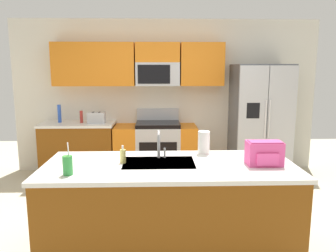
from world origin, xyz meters
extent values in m
plane|color=beige|center=(0.00, 0.00, 0.00)|extent=(9.00, 9.00, 0.00)
cube|color=silver|center=(0.00, 2.15, 1.30)|extent=(5.20, 0.10, 2.60)
cube|color=orange|center=(-1.50, 1.94, 1.85)|extent=(0.70, 0.32, 0.70)
cube|color=orange|center=(-0.84, 1.94, 1.85)|extent=(0.63, 0.32, 0.70)
cube|color=orange|center=(0.59, 1.94, 1.85)|extent=(0.71, 0.32, 0.70)
cube|color=#B7BABF|center=(-0.14, 1.94, 1.69)|extent=(0.72, 0.32, 0.38)
cube|color=black|center=(-0.20, 1.78, 1.69)|extent=(0.52, 0.01, 0.30)
cube|color=orange|center=(-0.14, 1.94, 2.04)|extent=(0.72, 0.32, 0.32)
cube|color=brown|center=(-1.47, 1.80, 0.43)|extent=(1.17, 0.60, 0.86)
cube|color=silver|center=(-1.47, 1.80, 0.88)|extent=(1.20, 0.63, 0.04)
cube|color=#B7BABF|center=(-0.14, 1.80, 0.42)|extent=(0.72, 0.60, 0.84)
cube|color=black|center=(-0.14, 1.50, 0.45)|extent=(0.60, 0.01, 0.36)
cube|color=black|center=(-0.14, 1.80, 0.87)|extent=(0.72, 0.60, 0.06)
cube|color=#B7BABF|center=(-0.14, 2.07, 1.00)|extent=(0.72, 0.06, 0.20)
cube|color=orange|center=(-0.68, 1.80, 0.42)|extent=(0.36, 0.60, 0.84)
cube|color=orange|center=(0.36, 1.80, 0.42)|extent=(0.28, 0.60, 0.84)
cube|color=#4C4F54|center=(1.54, 1.75, 0.93)|extent=(0.90, 0.70, 1.85)
cube|color=#B7BABF|center=(1.32, 1.38, 0.93)|extent=(0.44, 0.04, 1.81)
cube|color=#B7BABF|center=(1.77, 1.38, 0.93)|extent=(0.44, 0.04, 1.81)
cylinder|color=silver|center=(1.51, 1.35, 1.02)|extent=(0.02, 0.02, 0.60)
cylinder|color=silver|center=(1.57, 1.35, 1.02)|extent=(0.02, 0.02, 0.60)
cube|color=black|center=(1.32, 1.36, 1.15)|extent=(0.20, 0.00, 0.24)
cube|color=brown|center=(-0.04, -0.61, 0.43)|extent=(2.33, 0.96, 0.86)
cube|color=silver|center=(-0.04, -0.61, 0.88)|extent=(2.37, 1.00, 0.04)
cube|color=#B7BABF|center=(-0.14, -0.56, 0.89)|extent=(0.68, 0.44, 0.03)
cube|color=#B7BABF|center=(-1.14, 1.75, 0.99)|extent=(0.28, 0.16, 0.18)
cube|color=black|center=(-1.19, 1.75, 1.08)|extent=(0.03, 0.11, 0.01)
cube|color=black|center=(-1.09, 1.75, 1.08)|extent=(0.03, 0.11, 0.01)
cylinder|color=#B2332D|center=(-1.40, 1.80, 1.00)|extent=(0.05, 0.05, 0.20)
cylinder|color=blue|center=(-1.77, 1.85, 1.05)|extent=(0.06, 0.06, 0.29)
cylinder|color=#B7BABF|center=(-0.14, -0.39, 1.04)|extent=(0.03, 0.03, 0.28)
cylinder|color=#B7BABF|center=(-0.14, -0.49, 1.17)|extent=(0.02, 0.20, 0.02)
cylinder|color=#B7BABF|center=(-0.08, -0.39, 0.95)|extent=(0.02, 0.02, 0.10)
cylinder|color=green|center=(-0.91, -0.90, 0.98)|extent=(0.08, 0.08, 0.16)
cylinder|color=white|center=(-0.90, -0.90, 1.11)|extent=(0.01, 0.03, 0.14)
cylinder|color=#D8CC66|center=(-0.48, -0.56, 0.97)|extent=(0.06, 0.06, 0.13)
cylinder|color=white|center=(-0.48, -0.56, 1.05)|extent=(0.02, 0.02, 0.04)
cylinder|color=white|center=(0.34, -0.24, 1.02)|extent=(0.12, 0.12, 0.24)
cube|color=#EA4C93|center=(0.85, -0.66, 1.01)|extent=(0.32, 0.20, 0.22)
cube|color=#C7417D|center=(0.85, -0.68, 1.11)|extent=(0.30, 0.14, 0.03)
cube|color=#FF54A2|center=(0.85, -0.76, 0.98)|extent=(0.20, 0.03, 0.11)
camera|label=1|loc=(-0.14, -3.63, 1.80)|focal=35.46mm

